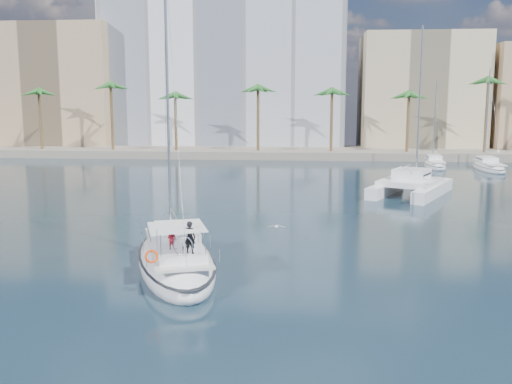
# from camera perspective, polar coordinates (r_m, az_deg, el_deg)

# --- Properties ---
(ground) EXTENTS (160.00, 160.00, 0.00)m
(ground) POSITION_cam_1_polar(r_m,az_deg,el_deg) (32.87, 0.28, -6.73)
(ground) COLOR black
(ground) RESTS_ON ground
(quay) EXTENTS (120.00, 14.00, 1.20)m
(quay) POSITION_cam_1_polar(r_m,az_deg,el_deg) (92.92, 3.40, 3.97)
(quay) COLOR gray
(quay) RESTS_ON ground
(building_modern) EXTENTS (42.00, 16.00, 28.00)m
(building_modern) POSITION_cam_1_polar(r_m,az_deg,el_deg) (105.64, -2.99, 11.88)
(building_modern) COLOR white
(building_modern) RESTS_ON ground
(building_tan_left) EXTENTS (22.00, 14.00, 22.00)m
(building_tan_left) POSITION_cam_1_polar(r_m,az_deg,el_deg) (109.98, -19.19, 9.72)
(building_tan_left) COLOR tan
(building_tan_left) RESTS_ON ground
(building_beige) EXTENTS (20.00, 14.00, 20.00)m
(building_beige) POSITION_cam_1_polar(r_m,az_deg,el_deg) (103.34, 16.06, 9.38)
(building_beige) COLOR #C8B790
(building_beige) RESTS_ON ground
(palm_left) EXTENTS (3.60, 3.60, 12.30)m
(palm_left) POSITION_cam_1_polar(r_m,az_deg,el_deg) (95.79, -17.70, 9.52)
(palm_left) COLOR brown
(palm_left) RESTS_ON ground
(palm_centre) EXTENTS (3.60, 3.60, 12.30)m
(palm_centre) POSITION_cam_1_polar(r_m,az_deg,el_deg) (88.55, 3.39, 9.99)
(palm_centre) COLOR brown
(palm_centre) RESTS_ON ground
(main_sloop) EXTENTS (7.64, 12.90, 18.25)m
(main_sloop) POSITION_cam_1_polar(r_m,az_deg,el_deg) (31.17, -8.04, -6.67)
(main_sloop) COLOR white
(main_sloop) RESTS_ON ground
(catamaran) EXTENTS (9.64, 12.13, 15.97)m
(catamaran) POSITION_cam_1_polar(r_m,az_deg,el_deg) (56.71, 15.22, 0.86)
(catamaran) COLOR white
(catamaran) RESTS_ON ground
(seagull) EXTENTS (1.12, 0.48, 0.21)m
(seagull) POSITION_cam_1_polar(r_m,az_deg,el_deg) (36.36, 2.07, -3.47)
(seagull) COLOR silver
(seagull) RESTS_ON ground
(moored_yacht_a) EXTENTS (3.37, 9.52, 11.90)m
(moored_yacht_a) POSITION_cam_1_polar(r_m,az_deg,el_deg) (80.91, 17.42, 2.37)
(moored_yacht_a) COLOR white
(moored_yacht_a) RESTS_ON ground
(moored_yacht_b) EXTENTS (3.32, 10.83, 13.72)m
(moored_yacht_b) POSITION_cam_1_polar(r_m,az_deg,el_deg) (80.65, 22.24, 2.09)
(moored_yacht_b) COLOR white
(moored_yacht_b) RESTS_ON ground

